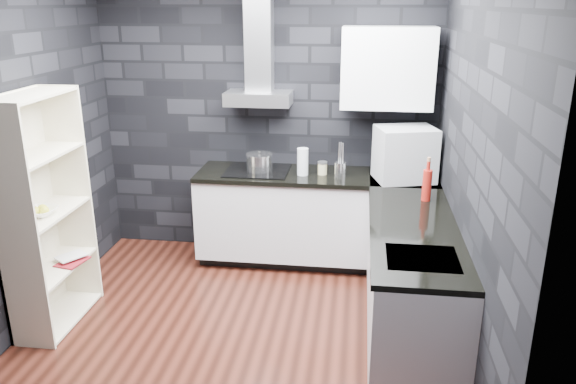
% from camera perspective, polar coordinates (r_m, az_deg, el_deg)
% --- Properties ---
extents(ground, '(3.20, 3.20, 0.00)m').
position_cam_1_polar(ground, '(4.44, -5.40, -14.01)').
color(ground, '#421B12').
extents(wall_back, '(3.20, 0.05, 2.70)m').
position_cam_1_polar(wall_back, '(5.43, -2.07, 7.63)').
color(wall_back, black).
rests_on(wall_back, ground).
extents(wall_front, '(3.20, 0.05, 2.70)m').
position_cam_1_polar(wall_front, '(2.43, -14.80, -7.51)').
color(wall_front, black).
rests_on(wall_front, ground).
extents(wall_left, '(0.05, 3.20, 2.70)m').
position_cam_1_polar(wall_left, '(4.54, -26.43, 3.41)').
color(wall_left, black).
rests_on(wall_left, ground).
extents(wall_right, '(0.05, 3.20, 2.70)m').
position_cam_1_polar(wall_right, '(3.85, 18.24, 1.99)').
color(wall_right, black).
rests_on(wall_right, ground).
extents(toekick_back, '(2.18, 0.50, 0.10)m').
position_cam_1_polar(toekick_back, '(5.51, 2.76, -6.46)').
color(toekick_back, black).
rests_on(toekick_back, ground).
extents(toekick_right, '(0.50, 1.78, 0.10)m').
position_cam_1_polar(toekick_right, '(4.44, 12.55, -13.73)').
color(toekick_right, black).
rests_on(toekick_right, ground).
extents(counter_back_cab, '(2.20, 0.60, 0.76)m').
position_cam_1_polar(counter_back_cab, '(5.31, 2.80, -2.44)').
color(counter_back_cab, silver).
rests_on(counter_back_cab, ground).
extents(counter_right_cab, '(0.60, 1.80, 0.76)m').
position_cam_1_polar(counter_right_cab, '(4.22, 12.41, -8.78)').
color(counter_right_cab, silver).
rests_on(counter_right_cab, ground).
extents(counter_back_top, '(2.20, 0.62, 0.04)m').
position_cam_1_polar(counter_back_top, '(5.17, 2.86, 1.65)').
color(counter_back_top, black).
rests_on(counter_back_top, counter_back_cab).
extents(counter_right_top, '(0.62, 1.80, 0.04)m').
position_cam_1_polar(counter_right_top, '(4.05, 12.67, -3.75)').
color(counter_right_top, black).
rests_on(counter_right_top, counter_right_cab).
extents(counter_corner_top, '(0.62, 0.62, 0.04)m').
position_cam_1_polar(counter_corner_top, '(5.18, 11.73, 1.31)').
color(counter_corner_top, black).
rests_on(counter_corner_top, counter_right_cab).
extents(hood_body, '(0.60, 0.34, 0.12)m').
position_cam_1_polar(hood_body, '(5.22, -3.00, 9.49)').
color(hood_body, '#B8B9BE').
rests_on(hood_body, wall_back).
extents(hood_chimney, '(0.24, 0.20, 0.90)m').
position_cam_1_polar(hood_chimney, '(5.23, -2.96, 15.14)').
color(hood_chimney, '#B8B9BE').
rests_on(hood_chimney, hood_body).
extents(upper_cabinet, '(0.80, 0.35, 0.70)m').
position_cam_1_polar(upper_cabinet, '(5.09, 10.07, 12.30)').
color(upper_cabinet, white).
rests_on(upper_cabinet, wall_back).
extents(cooktop, '(0.58, 0.50, 0.01)m').
position_cam_1_polar(cooktop, '(5.24, -3.13, 2.19)').
color(cooktop, black).
rests_on(cooktop, counter_back_top).
extents(sink_rim, '(0.44, 0.40, 0.01)m').
position_cam_1_polar(sink_rim, '(3.59, 13.48, -6.59)').
color(sink_rim, '#B8B9BE').
rests_on(sink_rim, counter_right_top).
extents(pot, '(0.25, 0.25, 0.14)m').
position_cam_1_polar(pot, '(5.21, -2.91, 2.98)').
color(pot, silver).
rests_on(pot, cooktop).
extents(glass_vase, '(0.13, 0.13, 0.25)m').
position_cam_1_polar(glass_vase, '(5.09, 1.50, 3.09)').
color(glass_vase, white).
rests_on(glass_vase, counter_back_top).
extents(storage_jar, '(0.10, 0.10, 0.10)m').
position_cam_1_polar(storage_jar, '(5.14, 3.51, 2.37)').
color(storage_jar, tan).
rests_on(storage_jar, counter_back_top).
extents(utensil_crock, '(0.13, 0.13, 0.13)m').
position_cam_1_polar(utensil_crock, '(5.07, 5.32, 2.28)').
color(utensil_crock, silver).
rests_on(utensil_crock, counter_back_top).
extents(appliance_garage, '(0.57, 0.50, 0.49)m').
position_cam_1_polar(appliance_garage, '(5.03, 11.78, 3.69)').
color(appliance_garage, '#B6B9BF').
rests_on(appliance_garage, counter_back_top).
extents(red_bottle, '(0.07, 0.07, 0.25)m').
position_cam_1_polar(red_bottle, '(4.56, 13.92, 0.67)').
color(red_bottle, maroon).
rests_on(red_bottle, counter_right_top).
extents(bookshelf, '(0.42, 0.83, 1.80)m').
position_cam_1_polar(bookshelf, '(4.57, -23.40, -2.02)').
color(bookshelf, beige).
rests_on(bookshelf, ground).
extents(fruit_bowl, '(0.25, 0.25, 0.06)m').
position_cam_1_polar(fruit_bowl, '(4.50, -23.85, -1.85)').
color(fruit_bowl, white).
rests_on(fruit_bowl, bookshelf).
extents(book_red, '(0.18, 0.06, 0.24)m').
position_cam_1_polar(book_red, '(4.76, -22.04, -5.27)').
color(book_red, maroon).
rests_on(book_red, bookshelf).
extents(book_second, '(0.14, 0.10, 0.22)m').
position_cam_1_polar(book_second, '(4.80, -21.75, -4.76)').
color(book_second, '#B2B2B2').
rests_on(book_second, bookshelf).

